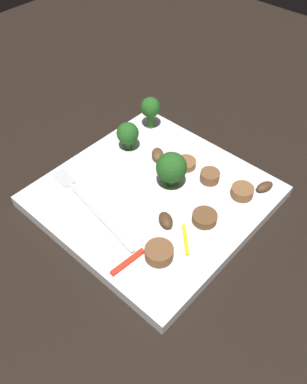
{
  "coord_description": "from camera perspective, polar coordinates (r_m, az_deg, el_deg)",
  "views": [
    {
      "loc": [
        -0.25,
        0.28,
        0.42
      ],
      "look_at": [
        0.0,
        0.0,
        0.02
      ],
      "focal_mm": 37.57,
      "sensor_mm": 36.0,
      "label": 1
    }
  ],
  "objects": [
    {
      "name": "ground_plane",
      "position": [
        0.56,
        -0.0,
        -1.22
      ],
      "size": [
        1.4,
        1.4,
        0.0
      ],
      "primitive_type": "plane",
      "color": "black"
    },
    {
      "name": "plate",
      "position": [
        0.56,
        -0.0,
        -0.62
      ],
      "size": [
        0.27,
        0.27,
        0.02
      ],
      "primitive_type": "cube",
      "color": "white",
      "rests_on": "ground_plane"
    },
    {
      "name": "fork",
      "position": [
        0.54,
        -9.51,
        -1.42
      ],
      "size": [
        0.18,
        0.04,
        0.0
      ],
      "rotation": [
        0.0,
        0.0,
        -0.15
      ],
      "color": "silver",
      "rests_on": "plate"
    },
    {
      "name": "broccoli_floret_0",
      "position": [
        0.6,
        -3.69,
        8.26
      ],
      "size": [
        0.03,
        0.03,
        0.05
      ],
      "color": "#296420",
      "rests_on": "plate"
    },
    {
      "name": "broccoli_floret_1",
      "position": [
        0.54,
        2.56,
        3.47
      ],
      "size": [
        0.04,
        0.04,
        0.05
      ],
      "color": "#296420",
      "rests_on": "plate"
    },
    {
      "name": "broccoli_floret_2",
      "position": [
        0.64,
        -0.45,
        11.76
      ],
      "size": [
        0.03,
        0.03,
        0.05
      ],
      "color": "#296420",
      "rests_on": "plate"
    },
    {
      "name": "sausage_slice_0",
      "position": [
        0.57,
        7.99,
        2.22
      ],
      "size": [
        0.04,
        0.04,
        0.01
      ],
      "primitive_type": "cylinder",
      "rotation": [
        0.0,
        0.0,
        2.43
      ],
      "color": "brown",
      "rests_on": "plate"
    },
    {
      "name": "sausage_slice_1",
      "position": [
        0.48,
        0.8,
        -8.62
      ],
      "size": [
        0.04,
        0.04,
        0.02
      ],
      "primitive_type": "cylinder",
      "rotation": [
        0.0,
        0.0,
        1.85
      ],
      "color": "brown",
      "rests_on": "plate"
    },
    {
      "name": "sausage_slice_2",
      "position": [
        0.52,
        7.26,
        -3.65
      ],
      "size": [
        0.04,
        0.04,
        0.01
      ],
      "primitive_type": "cylinder",
      "rotation": [
        0.0,
        0.0,
        1.69
      ],
      "color": "brown",
      "rests_on": "plate"
    },
    {
      "name": "sausage_slice_3",
      "position": [
        0.58,
        4.72,
        3.99
      ],
      "size": [
        0.04,
        0.04,
        0.01
      ],
      "primitive_type": "cylinder",
      "rotation": [
        0.0,
        0.0,
        2.59
      ],
      "color": "brown",
      "rests_on": "plate"
    },
    {
      "name": "sausage_slice_4",
      "position": [
        0.55,
        12.48,
        0.05
      ],
      "size": [
        0.04,
        0.04,
        0.01
      ],
      "primitive_type": "cylinder",
      "rotation": [
        0.0,
        0.0,
        2.36
      ],
      "color": "brown",
      "rests_on": "plate"
    },
    {
      "name": "mushroom_0",
      "position": [
        0.6,
        0.57,
        5.35
      ],
      "size": [
        0.03,
        0.03,
        0.01
      ],
      "primitive_type": "ellipsoid",
      "rotation": [
        0.0,
        0.0,
        5.49
      ],
      "color": "brown",
      "rests_on": "plate"
    },
    {
      "name": "mushroom_1",
      "position": [
        0.51,
        1.75,
        -4.01
      ],
      "size": [
        0.03,
        0.03,
        0.01
      ],
      "primitive_type": "ellipsoid",
      "rotation": [
        0.0,
        0.0,
        2.61
      ],
      "color": "#4C331E",
      "rests_on": "plate"
    },
    {
      "name": "mushroom_2",
      "position": [
        0.57,
        15.5,
        0.75
      ],
      "size": [
        0.02,
        0.03,
        0.01
      ],
      "primitive_type": "ellipsoid",
      "rotation": [
        0.0,
        0.0,
        4.4
      ],
      "color": "#4C331E",
      "rests_on": "plate"
    },
    {
      "name": "pepper_strip_0",
      "position": [
        0.48,
        -3.69,
        -9.89
      ],
      "size": [
        0.01,
        0.05,
        0.0
      ],
      "primitive_type": "cube",
      "rotation": [
        0.0,
        0.0,
        4.63
      ],
      "color": "red",
      "rests_on": "plate"
    },
    {
      "name": "pepper_strip_1",
      "position": [
        0.5,
        4.56,
        -6.78
      ],
      "size": [
        0.04,
        0.03,
        0.0
      ],
      "primitive_type": "cube",
      "rotation": [
        0.0,
        0.0,
        2.36
      ],
      "color": "yellow",
      "rests_on": "plate"
    }
  ]
}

